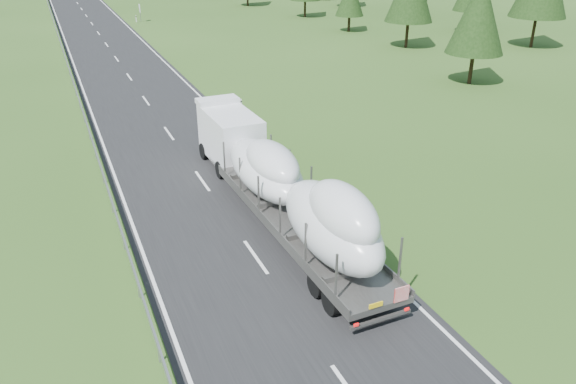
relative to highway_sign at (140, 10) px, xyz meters
name	(u,v)px	position (x,y,z in m)	size (l,w,h in m)	color
road_surface	(81,8)	(-7.20, 20.00, -1.80)	(10.00, 400.00, 0.02)	black
guardrail	(49,6)	(-12.50, 19.94, -1.21)	(0.10, 400.00, 0.76)	slate
highway_sign	(140,10)	(0.00, 0.00, 0.00)	(0.08, 0.90, 2.60)	slate
boat_truck	(280,180)	(-4.89, -68.34, 0.50)	(3.19, 20.05, 4.53)	white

